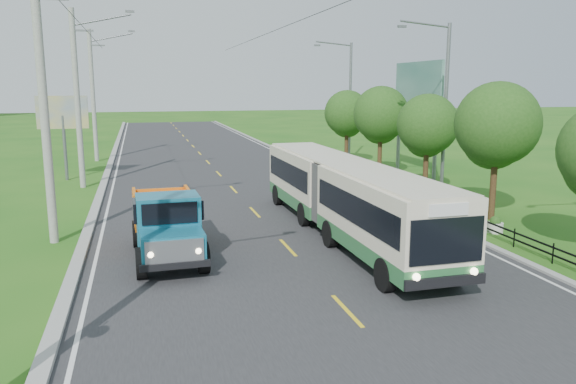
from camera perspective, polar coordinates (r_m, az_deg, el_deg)
name	(u,v)px	position (r m, az deg, el deg)	size (l,w,h in m)	color
ground	(347,311)	(15.06, 6.00, -11.95)	(240.00, 240.00, 0.00)	#1F5A15
road	(228,184)	(33.84, -6.11, 0.84)	(14.00, 120.00, 0.02)	#28282B
curb_left	(102,188)	(33.52, -18.36, 0.36)	(0.40, 120.00, 0.15)	#9E9E99
curb_right	(340,178)	(35.61, 5.33, 1.41)	(0.30, 120.00, 0.10)	#9E9E99
edge_line_left	(112,189)	(33.50, -17.42, 0.32)	(0.12, 120.00, 0.00)	silver
edge_line_right	(333,179)	(35.44, 4.57, 1.33)	(0.12, 120.00, 0.00)	silver
centre_dash	(347,310)	(15.05, 6.00, -11.87)	(0.12, 2.20, 0.00)	yellow
railing_right	(394,190)	(30.45, 10.74, 0.15)	(0.04, 40.00, 0.60)	black
pole_near	(45,106)	(22.20, -23.48, 8.06)	(3.51, 0.32, 10.00)	gray
pole_mid	(78,98)	(34.12, -20.57, 8.89)	(3.51, 0.32, 10.00)	gray
pole_far	(93,95)	(46.08, -19.17, 9.29)	(3.51, 0.32, 10.00)	gray
tree_third	(496,128)	(25.89, 20.40, 6.07)	(3.60, 3.62, 6.00)	#382314
tree_fourth	(427,128)	(31.00, 13.95, 6.34)	(3.24, 3.31, 5.40)	#382314
tree_fifth	(381,117)	(36.35, 9.40, 7.54)	(3.48, 3.52, 5.80)	#382314
tree_back	(347,115)	(41.89, 6.01, 7.75)	(3.30, 3.36, 5.50)	#382314
streetlight_mid	(443,103)	(31.20, 15.47, 8.72)	(3.02, 0.20, 9.07)	slate
streetlight_far	(348,98)	(43.87, 6.14, 9.52)	(3.02, 0.20, 9.07)	slate
planter_near	(495,226)	(24.00, 20.29, -3.21)	(0.64, 0.64, 0.67)	silver
planter_mid	(404,190)	(30.71, 11.75, 0.18)	(0.64, 0.64, 0.67)	silver
planter_far	(350,169)	(37.93, 6.36, 2.32)	(0.64, 0.64, 0.67)	silver
billboard_left	(63,118)	(37.28, -21.92, 7.01)	(3.00, 0.20, 5.20)	slate
billboard_right	(418,93)	(37.24, 13.05, 9.78)	(0.24, 6.00, 7.30)	slate
bus	(345,192)	(21.86, 5.79, -0.05)	(2.60, 14.87, 2.87)	#2A6937
dump_truck	(167,220)	(19.41, -12.24, -2.83)	(2.34, 5.63, 2.34)	#166884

